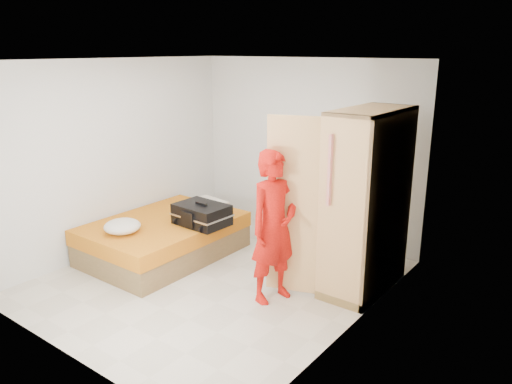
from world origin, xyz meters
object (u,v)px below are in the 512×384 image
Objects in this scene: person at (274,227)px; round_cushion at (122,226)px; bed at (164,238)px; suitcase at (202,215)px; wardrobe at (361,207)px.

person is 2.02m from round_cushion.
bed is at bearing 102.52° from person.
bed is 0.67m from suitcase.
round_cushion is at bearing 120.39° from person.
wardrobe is 2.95× the size of suitcase.
suitcase is (-1.37, 0.30, -0.22)m from person.
suitcase is at bearing 55.48° from round_cushion.
person reaches higher than round_cushion.
wardrobe is (2.50, 0.72, 0.75)m from bed.
suitcase is at bearing 23.11° from bed.
suitcase reaches higher than round_cushion.
bed is 1.19× the size of person.
bed is at bearing 84.12° from round_cushion.
bed is 2.71m from wardrobe.
wardrobe is 2.92m from round_cushion.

